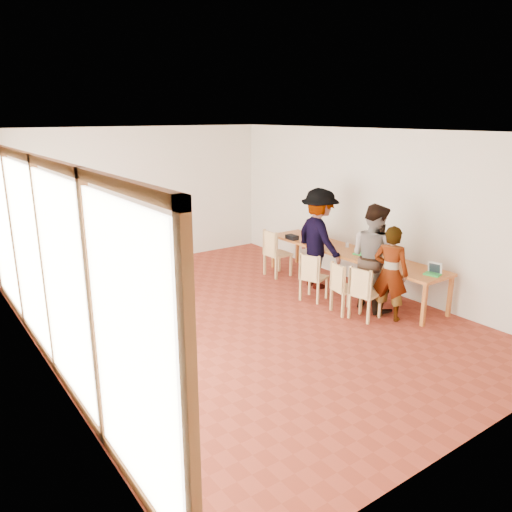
{
  "coord_description": "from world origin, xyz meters",
  "views": [
    {
      "loc": [
        -4.25,
        -6.32,
        3.24
      ],
      "look_at": [
        0.13,
        -0.2,
        1.1
      ],
      "focal_mm": 35.0,
      "sensor_mm": 36.0,
      "label": 1
    }
  ],
  "objects": [
    {
      "name": "person_far",
      "position": [
        2.1,
        0.48,
        0.96
      ],
      "size": [
        0.9,
        1.34,
        1.92
      ],
      "primitive_type": "imported",
      "rotation": [
        0.0,
        0.0,
        1.42
      ],
      "color": "gray",
      "rests_on": "ground"
    },
    {
      "name": "pink_phone",
      "position": [
        2.33,
        0.69,
        0.76
      ],
      "size": [
        0.05,
        0.1,
        0.01
      ],
      "primitive_type": "cube",
      "color": "#F24473",
      "rests_on": "communal_table"
    },
    {
      "name": "chair_empty",
      "position": [
        1.8,
        1.48,
        0.6
      ],
      "size": [
        0.45,
        0.45,
        0.52
      ],
      "rotation": [
        0.0,
        0.0,
        0.01
      ],
      "color": "#DBB36D",
      "rests_on": "ground"
    },
    {
      "name": "chair_far",
      "position": [
        1.47,
        -0.04,
        0.54
      ],
      "size": [
        0.53,
        0.53,
        0.47
      ],
      "rotation": [
        0.0,
        0.0,
        0.36
      ],
      "color": "#DBB36D",
      "rests_on": "ground"
    },
    {
      "name": "condiment_cup",
      "position": [
        2.29,
        0.82,
        0.78
      ],
      "size": [
        0.08,
        0.08,
        0.06
      ],
      "primitive_type": "cylinder",
      "color": "white",
      "rests_on": "communal_table"
    },
    {
      "name": "wall_back",
      "position": [
        0.0,
        4.0,
        1.5
      ],
      "size": [
        6.0,
        0.1,
        3.0
      ],
      "primitive_type": "cube",
      "color": "silver",
      "rests_on": "ground"
    },
    {
      "name": "yellow_mug",
      "position": [
        2.29,
        1.06,
        0.8
      ],
      "size": [
        0.13,
        0.13,
        0.09
      ],
      "primitive_type": "imported",
      "rotation": [
        0.0,
        0.0,
        0.13
      ],
      "color": "orange",
      "rests_on": "communal_table"
    },
    {
      "name": "window_wall",
      "position": [
        -2.96,
        0.0,
        1.5
      ],
      "size": [
        0.1,
        8.0,
        3.0
      ],
      "primitive_type": "cube",
      "color": "white",
      "rests_on": "ground"
    },
    {
      "name": "laptop_far",
      "position": [
        2.42,
        0.98,
        0.81
      ],
      "size": [
        0.26,
        0.28,
        0.21
      ],
      "rotation": [
        0.0,
        0.0,
        0.2
      ],
      "color": "green",
      "rests_on": "communal_table"
    },
    {
      "name": "chair_mid",
      "position": [
        1.56,
        -1.16,
        0.55
      ],
      "size": [
        0.49,
        0.49,
        0.48
      ],
      "rotation": [
        0.0,
        0.0,
        0.19
      ],
      "color": "#DBB36D",
      "rests_on": "ground"
    },
    {
      "name": "wall_right",
      "position": [
        3.0,
        0.0,
        1.5
      ],
      "size": [
        0.1,
        8.0,
        3.0
      ],
      "primitive_type": "cube",
      "color": "silver",
      "rests_on": "ground"
    },
    {
      "name": "person_near",
      "position": [
        1.95,
        -1.38,
        0.78
      ],
      "size": [
        0.57,
        0.67,
        1.56
      ],
      "primitive_type": "imported",
      "rotation": [
        0.0,
        0.0,
        1.98
      ],
      "color": "gray",
      "rests_on": "ground"
    },
    {
      "name": "ground",
      "position": [
        0.0,
        0.0,
        0.0
      ],
      "size": [
        8.0,
        8.0,
        0.0
      ],
      "primitive_type": "plane",
      "color": "maroon",
      "rests_on": "ground"
    },
    {
      "name": "laptop_near",
      "position": [
        2.54,
        -1.76,
        0.81
      ],
      "size": [
        0.26,
        0.28,
        0.21
      ],
      "rotation": [
        0.0,
        0.0,
        0.25
      ],
      "color": "green",
      "rests_on": "communal_table"
    },
    {
      "name": "side_table",
      "position": [
        -1.07,
        1.84,
        0.67
      ],
      "size": [
        0.9,
        0.9,
        0.75
      ],
      "rotation": [
        0.0,
        0.0,
        0.05
      ],
      "color": "#BD6C2A",
      "rests_on": "ground"
    },
    {
      "name": "wall_front",
      "position": [
        0.0,
        -4.0,
        1.5
      ],
      "size": [
        6.0,
        0.1,
        3.0
      ],
      "primitive_type": "cube",
      "color": "silver",
      "rests_on": "ground"
    },
    {
      "name": "ceiling",
      "position": [
        0.0,
        0.0,
        3.02
      ],
      "size": [
        6.0,
        8.0,
        0.04
      ],
      "primitive_type": "cube",
      "color": "white",
      "rests_on": "wall_back"
    },
    {
      "name": "clear_glass",
      "position": [
        2.67,
        0.28,
        0.8
      ],
      "size": [
        0.07,
        0.07,
        0.09
      ],
      "primitive_type": "cylinder",
      "color": "silver",
      "rests_on": "communal_table"
    },
    {
      "name": "person_mid",
      "position": [
        2.1,
        -0.88,
        0.91
      ],
      "size": [
        0.74,
        0.93,
        1.83
      ],
      "primitive_type": "imported",
      "rotation": [
        0.0,
        0.0,
        1.51
      ],
      "color": "gray",
      "rests_on": "ground"
    },
    {
      "name": "chair_spare",
      "position": [
        -1.42,
        0.09,
        0.51
      ],
      "size": [
        0.48,
        0.48,
        0.45
      ],
      "rotation": [
        0.0,
        0.0,
        2.88
      ],
      "color": "#DBB36D",
      "rests_on": "ground"
    },
    {
      "name": "laptop_mid",
      "position": [
        2.51,
        -0.25,
        0.81
      ],
      "size": [
        0.28,
        0.3,
        0.21
      ],
      "rotation": [
        0.0,
        0.0,
        0.31
      ],
      "color": "green",
      "rests_on": "communal_table"
    },
    {
      "name": "green_bottle",
      "position": [
        2.68,
        -0.68,
        0.89
      ],
      "size": [
        0.07,
        0.07,
        0.28
      ],
      "primitive_type": "cylinder",
      "color": "#1F783C",
      "rests_on": "communal_table"
    },
    {
      "name": "black_pouch",
      "position": [
        2.19,
        1.39,
        0.8
      ],
      "size": [
        0.16,
        0.26,
        0.09
      ],
      "primitive_type": "cube",
      "color": "black",
      "rests_on": "communal_table"
    },
    {
      "name": "chair_near",
      "position": [
        1.49,
        -0.77,
        0.54
      ],
      "size": [
        0.48,
        0.48,
        0.47
      ],
      "rotation": [
        0.0,
        0.0,
        -0.2
      ],
      "color": "#DBB36D",
      "rests_on": "ground"
    },
    {
      "name": "communal_table",
      "position": [
        2.5,
        0.03,
        0.7
      ],
      "size": [
        0.8,
        4.0,
        0.75
      ],
      "color": "#BD6C2A",
      "rests_on": "ground"
    }
  ]
}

